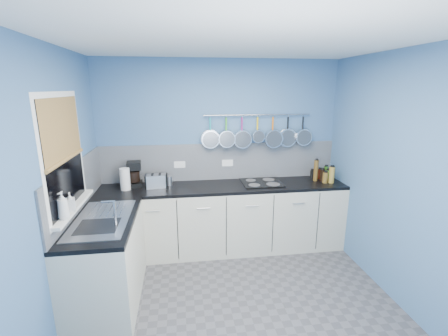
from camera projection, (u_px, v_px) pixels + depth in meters
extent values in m
cube|color=#47474C|center=(239.00, 308.00, 3.12)|extent=(3.20, 3.00, 0.02)
cube|color=white|center=(243.00, 39.00, 2.49)|extent=(3.20, 3.00, 0.02)
cube|color=#406895|center=(220.00, 154.00, 4.26)|extent=(3.20, 0.02, 2.50)
cube|color=#406895|center=(307.00, 295.00, 1.36)|extent=(3.20, 0.02, 2.50)
cube|color=#406895|center=(51.00, 197.00, 2.59)|extent=(0.02, 3.00, 2.50)
cube|color=#406895|center=(404.00, 181.00, 3.02)|extent=(0.02, 3.00, 2.50)
cube|color=gray|center=(220.00, 162.00, 4.26)|extent=(3.20, 0.02, 0.50)
cube|color=gray|center=(78.00, 186.00, 3.19)|extent=(0.02, 1.80, 0.50)
cube|color=beige|center=(223.00, 219.00, 4.16)|extent=(3.20, 0.60, 0.86)
cube|color=black|center=(223.00, 187.00, 4.05)|extent=(3.20, 0.60, 0.04)
cube|color=beige|center=(107.00, 262.00, 3.12)|extent=(0.60, 1.20, 0.86)
cube|color=black|center=(103.00, 221.00, 3.01)|extent=(0.60, 1.20, 0.04)
cube|color=white|center=(64.00, 154.00, 2.81)|extent=(0.01, 1.00, 1.10)
cube|color=black|center=(64.00, 154.00, 2.81)|extent=(0.01, 0.90, 1.00)
cube|color=olive|center=(62.00, 129.00, 2.75)|extent=(0.01, 0.90, 0.55)
cube|color=white|center=(74.00, 207.00, 2.94)|extent=(0.10, 0.98, 0.03)
cube|color=silver|center=(103.00, 219.00, 3.01)|extent=(0.50, 0.95, 0.01)
cube|color=white|center=(180.00, 165.00, 4.18)|extent=(0.15, 0.01, 0.09)
cube|color=white|center=(227.00, 163.00, 4.27)|extent=(0.15, 0.01, 0.09)
cylinder|color=silver|center=(258.00, 115.00, 4.13)|extent=(1.45, 0.02, 0.02)
imported|color=white|center=(63.00, 205.00, 2.62)|extent=(0.11, 0.11, 0.24)
imported|color=white|center=(70.00, 202.00, 2.80)|extent=(0.10, 0.10, 0.17)
cylinder|color=white|center=(125.00, 179.00, 3.84)|extent=(0.14, 0.14, 0.27)
cube|color=silver|center=(156.00, 181.00, 3.95)|extent=(0.28, 0.19, 0.17)
cylinder|color=silver|center=(169.00, 181.00, 4.04)|extent=(0.09, 0.09, 0.12)
cube|color=black|center=(262.00, 183.00, 4.14)|extent=(0.52, 0.46, 0.01)
cylinder|color=#265919|center=(326.00, 173.00, 4.32)|extent=(0.05, 0.05, 0.18)
cylinder|color=#4C190C|center=(320.00, 174.00, 4.32)|extent=(0.05, 0.05, 0.14)
cylinder|color=black|center=(312.00, 175.00, 4.33)|extent=(0.05, 0.05, 0.12)
cylinder|color=#3F721E|center=(328.00, 175.00, 4.26)|extent=(0.07, 0.07, 0.14)
cylinder|color=black|center=(322.00, 175.00, 4.21)|extent=(0.07, 0.07, 0.16)
cylinder|color=brown|center=(316.00, 171.00, 4.22)|extent=(0.06, 0.06, 0.29)
cylinder|color=olive|center=(332.00, 175.00, 4.13)|extent=(0.07, 0.07, 0.22)
cylinder|color=brown|center=(325.00, 178.00, 4.14)|extent=(0.07, 0.07, 0.14)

